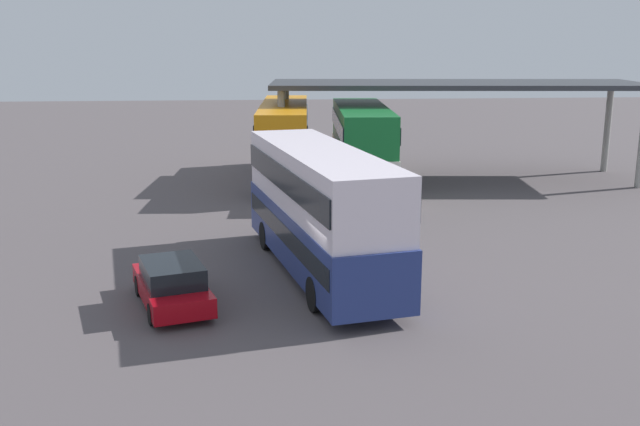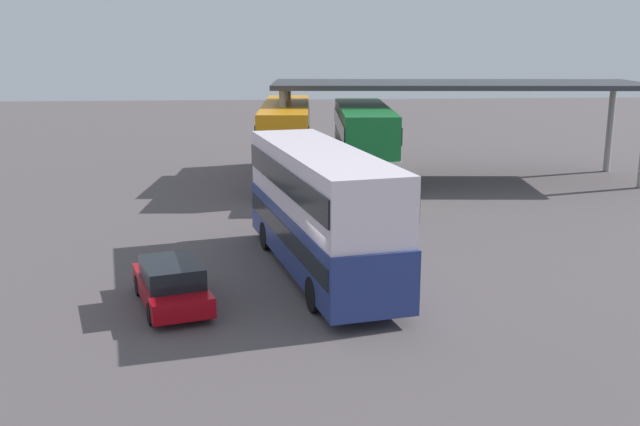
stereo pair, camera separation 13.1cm
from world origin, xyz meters
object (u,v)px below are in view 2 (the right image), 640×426
double_decker_main (320,206)px  double_decker_near_canopy (286,139)px  double_decker_mid_row (364,143)px  parked_hatchback (172,284)px

double_decker_main → double_decker_near_canopy: (-0.60, 15.54, 0.01)m
double_decker_mid_row → double_decker_near_canopy: bearing=68.1°
double_decker_main → double_decker_near_canopy: double_decker_near_canopy is taller
parked_hatchback → double_decker_main: bearing=-75.9°
parked_hatchback → double_decker_mid_row: size_ratio=0.41×
double_decker_main → double_decker_near_canopy: 15.55m
double_decker_near_canopy → double_decker_main: bearing=-174.2°
double_decker_main → double_decker_mid_row: double_decker_mid_row is taller
double_decker_main → double_decker_near_canopy: bearing=-9.7°
parked_hatchback → double_decker_near_canopy: double_decker_near_canopy is taller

